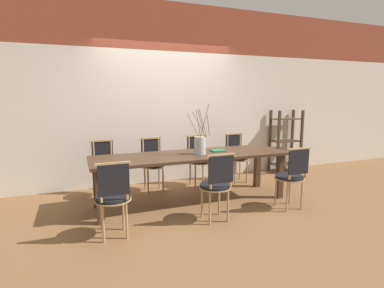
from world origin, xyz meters
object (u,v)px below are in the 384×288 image
object	(u,v)px
chair_far_center	(198,158)
shelving_rack	(285,141)
dining_table	(192,160)
vase_centerpiece	(200,145)
book_stack	(218,151)
chair_near_center	(292,174)

from	to	relation	value
chair_far_center	shelving_rack	size ratio (longest dim) A/B	0.69
dining_table	shelving_rack	size ratio (longest dim) A/B	2.25
dining_table	chair_far_center	world-z (taller)	chair_far_center
vase_centerpiece	book_stack	size ratio (longest dim) A/B	3.38
vase_centerpiece	shelving_rack	distance (m)	2.64
book_stack	shelving_rack	world-z (taller)	shelving_rack
chair_near_center	dining_table	bearing A→B (deg)	147.84
dining_table	vase_centerpiece	distance (m)	0.25
dining_table	chair_near_center	bearing A→B (deg)	-32.16
book_stack	dining_table	bearing A→B (deg)	-171.09
chair_near_center	vase_centerpiece	world-z (taller)	vase_centerpiece
dining_table	shelving_rack	xyz separation A→B (m)	(2.50, 1.04, -0.00)
chair_far_center	vase_centerpiece	bearing A→B (deg)	69.24
dining_table	chair_far_center	xyz separation A→B (m)	(0.41, 0.75, -0.15)
shelving_rack	chair_far_center	bearing A→B (deg)	-172.10
chair_near_center	book_stack	bearing A→B (deg)	131.83
dining_table	vase_centerpiece	world-z (taller)	vase_centerpiece
chair_far_center	shelving_rack	xyz separation A→B (m)	(2.09, 0.29, 0.14)
chair_near_center	chair_far_center	world-z (taller)	same
dining_table	vase_centerpiece	xyz separation A→B (m)	(0.11, -0.05, 0.23)
book_stack	shelving_rack	distance (m)	2.26
chair_near_center	shelving_rack	distance (m)	2.22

